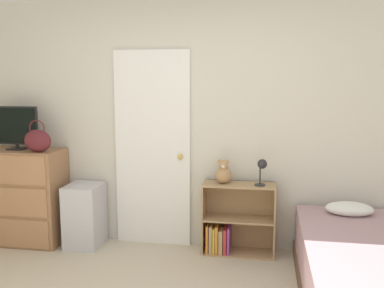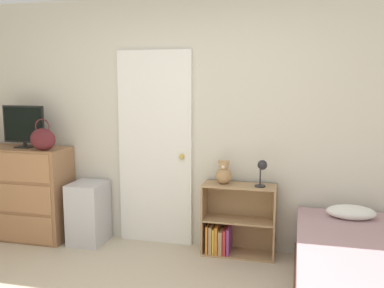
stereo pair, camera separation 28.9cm
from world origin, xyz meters
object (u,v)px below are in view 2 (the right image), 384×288
at_px(dresser, 27,193).
at_px(desk_lamp, 262,168).
at_px(storage_bin, 89,213).
at_px(bed, 358,275).
at_px(bookshelf, 233,226).
at_px(tv, 24,126).
at_px(teddy_bear, 224,173).
at_px(handbag, 43,139).

xyz_separation_m(dresser, desk_lamp, (2.54, 0.04, 0.40)).
bearing_deg(storage_bin, desk_lamp, 0.61).
height_order(dresser, bed, dresser).
xyz_separation_m(bookshelf, bed, (1.08, -0.76, -0.04)).
relative_size(tv, desk_lamp, 1.85).
bearing_deg(desk_lamp, teddy_bear, 173.97).
bearing_deg(handbag, tv, 158.03).
bearing_deg(bookshelf, teddy_bear, -174.79).
bearing_deg(bookshelf, dresser, -177.74).
distance_m(bookshelf, desk_lamp, 0.67).
bearing_deg(bed, dresser, 168.63).
bearing_deg(dresser, desk_lamp, 0.92).
relative_size(tv, teddy_bear, 2.01).
bearing_deg(dresser, tv, 95.13).
relative_size(dresser, teddy_bear, 4.18).
distance_m(bookshelf, bed, 1.33).
distance_m(storage_bin, teddy_bear, 1.52).
bearing_deg(bookshelf, handbag, -174.13).
bearing_deg(tv, bed, -11.55).
bearing_deg(bed, handbag, 169.55).
bearing_deg(teddy_bear, handbag, -174.10).
xyz_separation_m(handbag, desk_lamp, (2.23, 0.15, -0.23)).
height_order(dresser, handbag, handbag).
xyz_separation_m(storage_bin, teddy_bear, (1.44, 0.06, 0.49)).
height_order(dresser, desk_lamp, dresser).
relative_size(dresser, handbag, 3.06).
height_order(storage_bin, teddy_bear, teddy_bear).
height_order(dresser, storage_bin, dresser).
xyz_separation_m(tv, handbag, (0.31, -0.12, -0.12)).
bearing_deg(handbag, dresser, 159.84).
bearing_deg(dresser, bookshelf, 2.26).
distance_m(storage_bin, desk_lamp, 1.90).
height_order(bookshelf, teddy_bear, teddy_bear).
xyz_separation_m(bookshelf, desk_lamp, (0.28, -0.05, 0.61)).
height_order(tv, handbag, tv).
relative_size(handbag, storage_bin, 0.50).
relative_size(tv, bookshelf, 0.68).
xyz_separation_m(storage_bin, desk_lamp, (1.82, 0.02, 0.57)).
distance_m(teddy_bear, bed, 1.51).
relative_size(tv, storage_bin, 0.74).
height_order(dresser, teddy_bear, dresser).
bearing_deg(storage_bin, handbag, -162.23).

